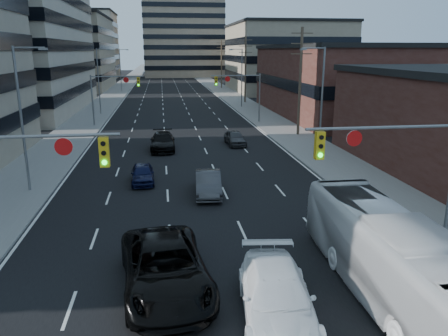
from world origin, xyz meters
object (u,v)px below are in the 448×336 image
Objects in this scene: white_van at (277,297)px; sedan_blue at (143,174)px; transit_bus at (390,257)px; black_pickup at (165,268)px.

white_van is 1.53× the size of sedan_blue.
white_van is at bearing -168.19° from transit_bus.
transit_bus is 18.30m from sedan_blue.
black_pickup is 8.22m from transit_bus.
transit_bus is at bearing 17.55° from white_van.
transit_bus reaches higher than sedan_blue.
sedan_blue is at bearing 113.64° from white_van.
transit_bus reaches higher than white_van.
white_van is at bearing -75.26° from sedan_blue.
black_pickup is at bearing 153.99° from white_van.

